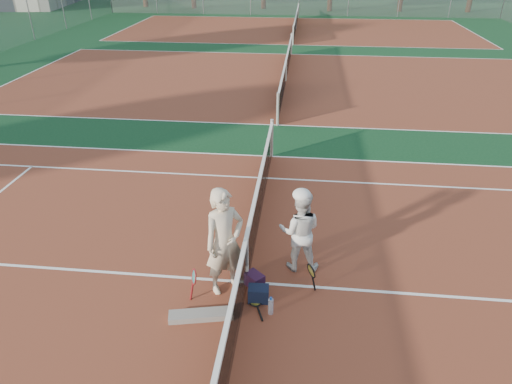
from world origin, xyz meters
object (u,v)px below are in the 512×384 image
at_px(player_a, 224,242).
at_px(sports_bag_navy, 258,294).
at_px(player_b, 300,231).
at_px(racket_black_held, 311,279).
at_px(water_bottle, 271,306).
at_px(net_main, 247,259).
at_px(racket_red, 195,284).
at_px(racket_spare, 255,301).
at_px(sports_bag_purple, 255,280).

height_order(player_a, sports_bag_navy, player_a).
distance_m(player_b, racket_black_held, 0.88).
distance_m(player_a, water_bottle, 1.29).
xyz_separation_m(net_main, water_bottle, (0.48, -0.73, -0.36)).
relative_size(racket_black_held, water_bottle, 1.97).
bearing_deg(racket_red, net_main, 4.55).
distance_m(player_a, racket_spare, 1.14).
relative_size(player_b, racket_black_held, 2.67).
distance_m(player_a, racket_red, 0.89).
bearing_deg(water_bottle, sports_bag_navy, 128.19).
xyz_separation_m(racket_spare, water_bottle, (0.28, -0.24, 0.12)).
distance_m(racket_red, sports_bag_purple, 1.07).
bearing_deg(net_main, player_a, -154.01).
bearing_deg(player_b, sports_bag_navy, 57.86).
height_order(racket_spare, sports_bag_navy, sports_bag_navy).
bearing_deg(racket_black_held, player_b, -102.88).
relative_size(sports_bag_navy, sports_bag_purple, 1.07).
bearing_deg(player_b, player_a, 31.22).
relative_size(net_main, racket_black_held, 18.58).
distance_m(net_main, sports_bag_navy, 0.62).
height_order(net_main, player_a, player_a).
relative_size(player_a, sports_bag_purple, 6.02).
bearing_deg(sports_bag_purple, sports_bag_navy, -73.30).
xyz_separation_m(racket_black_held, sports_bag_purple, (-0.97, 0.05, -0.16)).
distance_m(sports_bag_purple, water_bottle, 0.73).
distance_m(player_b, sports_bag_navy, 1.35).
bearing_deg(player_b, sports_bag_purple, 41.36).
distance_m(player_a, sports_bag_navy, 1.06).
bearing_deg(racket_red, racket_spare, -25.98).
relative_size(player_a, sports_bag_navy, 5.61).
height_order(player_a, sports_bag_purple, player_a).
bearing_deg(racket_spare, player_a, 38.96).
bearing_deg(sports_bag_navy, racket_spare, -133.14).
bearing_deg(player_a, sports_bag_navy, -62.46).
bearing_deg(sports_bag_purple, player_a, -169.75).
bearing_deg(sports_bag_purple, racket_spare, -82.36).
relative_size(racket_spare, sports_bag_navy, 1.73).
xyz_separation_m(racket_red, water_bottle, (1.30, -0.23, -0.15)).
height_order(player_a, player_b, player_a).
bearing_deg(racket_spare, player_b, -54.38).
xyz_separation_m(racket_spare, sports_bag_purple, (-0.05, 0.41, 0.11)).
bearing_deg(water_bottle, net_main, 123.34).
xyz_separation_m(player_a, water_bottle, (0.83, -0.56, -0.82)).
distance_m(racket_spare, sports_bag_navy, 0.13).
height_order(net_main, racket_red, net_main).
distance_m(racket_spare, water_bottle, 0.39).
height_order(net_main, sports_bag_navy, net_main).
relative_size(net_main, player_b, 6.96).
xyz_separation_m(racket_black_held, sports_bag_navy, (-0.87, -0.30, -0.16)).
distance_m(player_a, racket_black_held, 1.61).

